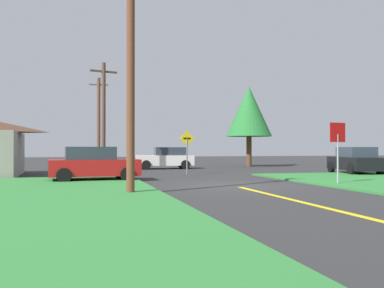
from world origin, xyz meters
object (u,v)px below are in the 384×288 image
utility_pole_near (131,64)px  utility_pole_mid (104,115)px  car_approaching_junction (166,158)px  stop_sign (338,141)px  utility_pole_far (99,120)px  oak_tree_left (249,112)px  parked_car_near_building (93,164)px  car_on_crossroad (355,161)px  direction_sign (187,147)px

utility_pole_near → utility_pole_mid: (-0.11, 13.89, -0.66)m
car_approaching_junction → utility_pole_near: size_ratio=0.51×
stop_sign → utility_pole_near: utility_pole_near is taller
utility_pole_far → oak_tree_left: (12.03, -8.72, 0.36)m
car_approaching_junction → utility_pole_near: utility_pole_near is taller
stop_sign → oak_tree_left: bearing=-110.3°
car_approaching_junction → parked_car_near_building: same height
utility_pole_far → oak_tree_left: size_ratio=1.24×
utility_pole_near → oak_tree_left: bearing=57.3°
stop_sign → parked_car_near_building: stop_sign is taller
car_on_crossroad → parked_car_near_building: bearing=106.8°
parked_car_near_building → oak_tree_left: 18.80m
stop_sign → parked_car_near_building: bearing=-35.6°
parked_car_near_building → utility_pole_near: 7.29m
parked_car_near_building → oak_tree_left: size_ratio=0.63×
parked_car_near_building → utility_pole_mid: bearing=79.7°
utility_pole_far → car_approaching_junction: bearing=-67.4°
utility_pole_mid → direction_sign: bearing=-39.9°
car_on_crossroad → utility_pole_near: size_ratio=0.53×
parked_car_near_building → car_on_crossroad: 15.46m
car_on_crossroad → direction_sign: size_ratio=1.74×
stop_sign → utility_pole_mid: utility_pole_mid is taller
stop_sign → utility_pole_near: 9.38m
utility_pole_mid → utility_pole_far: size_ratio=0.85×
car_approaching_junction → utility_pole_near: 18.01m
utility_pole_far → oak_tree_left: utility_pole_far is taller
oak_tree_left → stop_sign: bearing=-100.7°
car_approaching_junction → utility_pole_far: utility_pole_far is taller
stop_sign → utility_pole_mid: 15.49m
utility_pole_near → direction_sign: utility_pole_near is taller
stop_sign → car_on_crossroad: (5.45, 6.36, -1.07)m
car_on_crossroad → utility_pole_far: bearing=46.5°
direction_sign → utility_pole_far: bearing=103.7°
oak_tree_left → utility_pole_mid: bearing=-157.3°
car_approaching_junction → car_on_crossroad: same height
utility_pole_mid → oak_tree_left: bearing=22.7°
parked_car_near_building → stop_sign: bearing=-29.5°
stop_sign → car_approaching_junction: bearing=-84.4°
car_approaching_junction → car_on_crossroad: bearing=140.6°
utility_pole_mid → direction_sign: (4.63, -3.87, -2.11)m
utility_pole_far → stop_sign: bearing=-71.7°
stop_sign → parked_car_near_building: (-9.93, 4.84, -1.07)m
stop_sign → utility_pole_far: utility_pole_far is taller
utility_pole_near → utility_pole_mid: bearing=90.4°
car_on_crossroad → utility_pole_far: utility_pole_far is taller
car_on_crossroad → utility_pole_mid: utility_pole_mid is taller
car_on_crossroad → utility_pole_far: (-14.16, 19.98, 3.48)m
utility_pole_near → utility_pole_far: 27.77m
direction_sign → car_approaching_junction: bearing=88.7°
utility_pole_mid → utility_pole_far: bearing=88.7°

